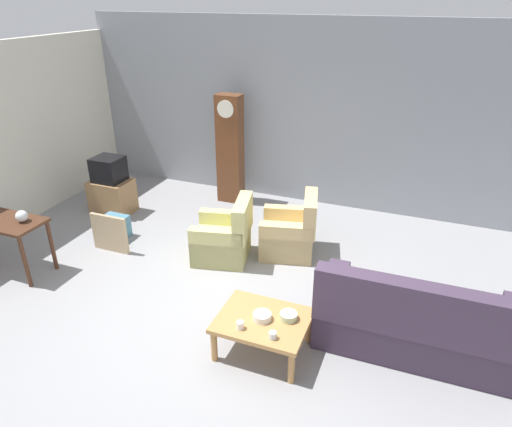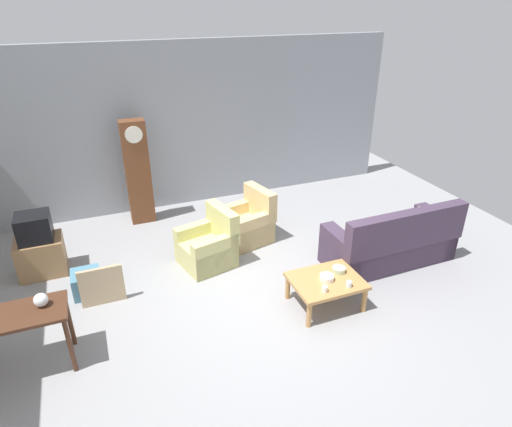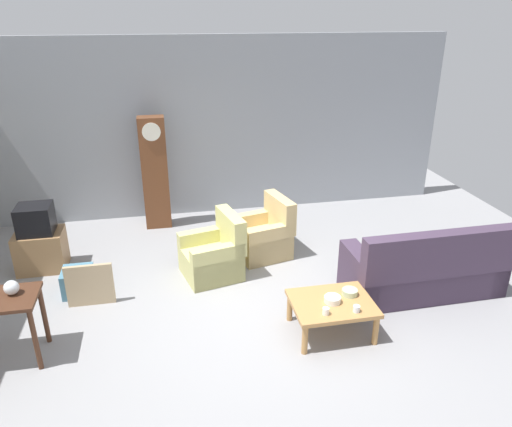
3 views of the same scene
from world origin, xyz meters
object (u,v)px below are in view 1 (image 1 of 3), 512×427
Objects in this scene: bowl_shallow_green at (289,316)px; armchair_olive_near at (225,239)px; console_table_dark at (0,226)px; grandfather_clock at (230,149)px; coffee_table_wood at (263,323)px; tv_stand_cabinet at (113,196)px; tv_crt at (109,169)px; storage_box_blue at (113,228)px; framed_picture_leaning at (110,233)px; cup_blue_rimmed at (273,335)px; cup_white_porcelain at (240,325)px; couch_floral at (417,325)px; bowl_white_stacked at (262,316)px; glass_dome_cloche at (22,216)px; armchair_olive_far at (291,234)px.

armchair_olive_near is at bearing 133.61° from bowl_shallow_green.
grandfather_clock is at bearing 59.79° from console_table_dark.
tv_stand_cabinet is at bearing 147.91° from coffee_table_wood.
storage_box_blue is (0.61, -0.81, -0.63)m from tv_crt.
armchair_olive_near is 1.57× the size of framed_picture_leaning.
cup_blue_rimmed is at bearing -53.21° from armchair_olive_near.
cup_white_porcelain is (-0.16, -0.23, 0.10)m from coffee_table_wood.
tv_stand_cabinet is at bearing 84.20° from console_table_dark.
couch_floral is 1.64m from bowl_white_stacked.
bowl_shallow_green is (0.26, 0.11, -0.00)m from bowl_white_stacked.
tv_stand_cabinet is 2.11m from glass_dome_cloche.
cup_white_porcelain is at bearing -125.17° from coffee_table_wood.
armchair_olive_far is at bearing 12.72° from storage_box_blue.
bowl_white_stacked is 0.28m from bowl_shallow_green.
armchair_olive_near is 1.00× the size of armchair_olive_far.
couch_floral is 4.63m from grandfather_clock.
storage_box_blue is 3.73m from cup_blue_rimmed.
coffee_table_wood is 0.10m from bowl_white_stacked.
coffee_table_wood is 1.60× the size of framed_picture_leaning.
glass_dome_cloche reaches higher than tv_stand_cabinet.
tv_crt is (-1.72, -1.24, -0.18)m from grandfather_clock.
cup_white_porcelain is at bearing -7.11° from console_table_dark.
grandfather_clock is at bearing 115.58° from cup_white_porcelain.
bowl_white_stacked is (-0.00, -0.01, 0.10)m from coffee_table_wood.
coffee_table_wood is 3.56m from glass_dome_cloche.
armchair_olive_near is at bearing 126.55° from coffee_table_wood.
coffee_table_wood is at bearing -32.09° from tv_crt.
armchair_olive_near is at bearing 3.78° from storage_box_blue.
armchair_olive_near is 2.14m from cup_white_porcelain.
bowl_white_stacked is (1.20, -1.64, 0.15)m from armchair_olive_near.
couch_floral is at bearing 20.88° from coffee_table_wood.
armchair_olive_far is at bearing 28.00° from console_table_dark.
grandfather_clock is (1.93, 3.31, 0.31)m from console_table_dark.
console_table_dark is at bearing -120.21° from grandfather_clock.
tv_stand_cabinet is 3.62× the size of bowl_shallow_green.
glass_dome_cloche is (-3.51, 0.29, 0.50)m from coffee_table_wood.
glass_dome_cloche is at bearing 171.15° from cup_white_porcelain.
armchair_olive_far reaches higher than storage_box_blue.
grandfather_clock is 2.12m from tv_crt.
bowl_white_stacked is at bearing -22.41° from framed_picture_leaning.
cup_blue_rimmed reaches higher than bowl_shallow_green.
bowl_shallow_green is (3.34, -1.41, 0.28)m from storage_box_blue.
tv_stand_cabinet reaches higher than cup_white_porcelain.
grandfather_clock reaches higher than glass_dome_cloche.
cup_white_porcelain is at bearing -60.66° from armchair_olive_near.
armchair_olive_near is 1.89m from storage_box_blue.
cup_white_porcelain reaches higher than bowl_shallow_green.
couch_floral reaches higher than bowl_shallow_green.
cup_white_porcelain is at bearing -85.18° from armchair_olive_far.
cup_white_porcelain is (3.35, -0.52, -0.40)m from glass_dome_cloche.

